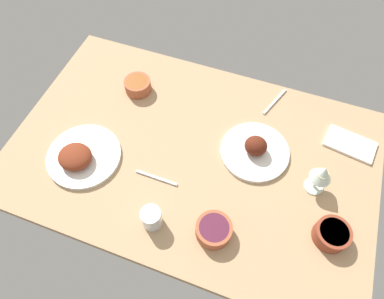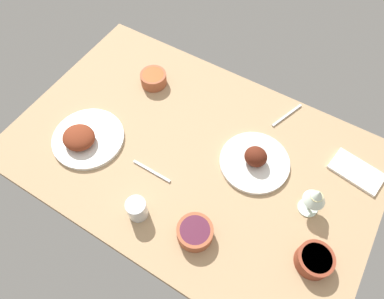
# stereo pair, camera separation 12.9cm
# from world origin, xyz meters

# --- Properties ---
(dining_table) EXTENTS (1.40, 0.90, 0.04)m
(dining_table) POSITION_xyz_m (0.00, 0.00, 0.02)
(dining_table) COLOR tan
(dining_table) RESTS_ON ground
(plate_far_side) EXTENTS (0.28, 0.28, 0.07)m
(plate_far_side) POSITION_xyz_m (0.38, 0.17, 0.06)
(plate_far_side) COLOR silver
(plate_far_side) RESTS_ON dining_table
(plate_center_main) EXTENTS (0.26, 0.26, 0.09)m
(plate_center_main) POSITION_xyz_m (-0.23, -0.08, 0.06)
(plate_center_main) COLOR silver
(plate_center_main) RESTS_ON dining_table
(bowl_soup) EXTENTS (0.11, 0.11, 0.05)m
(bowl_soup) POSITION_xyz_m (0.33, -0.22, 0.07)
(bowl_soup) COLOR #A35133
(bowl_soup) RESTS_ON dining_table
(bowl_pasta) EXTENTS (0.12, 0.12, 0.06)m
(bowl_pasta) POSITION_xyz_m (-0.55, 0.15, 0.07)
(bowl_pasta) COLOR brown
(bowl_pasta) RESTS_ON dining_table
(bowl_onions) EXTENTS (0.12, 0.12, 0.05)m
(bowl_onions) POSITION_xyz_m (-0.18, 0.27, 0.07)
(bowl_onions) COLOR #A35133
(bowl_onions) RESTS_ON dining_table
(wine_glass) EXTENTS (0.08, 0.08, 0.14)m
(wine_glass) POSITION_xyz_m (-0.47, -0.02, 0.14)
(wine_glass) COLOR silver
(wine_glass) RESTS_ON dining_table
(water_tumbler) EXTENTS (0.07, 0.07, 0.08)m
(water_tumbler) POSITION_xyz_m (0.03, 0.31, 0.08)
(water_tumbler) COLOR silver
(water_tumbler) RESTS_ON dining_table
(folded_napkin) EXTENTS (0.20, 0.14, 0.01)m
(folded_napkin) POSITION_xyz_m (-0.57, -0.24, 0.05)
(folded_napkin) COLOR white
(folded_napkin) RESTS_ON dining_table
(fork_loose) EXTENTS (0.16, 0.01, 0.01)m
(fork_loose) POSITION_xyz_m (0.08, 0.15, 0.04)
(fork_loose) COLOR silver
(fork_loose) RESTS_ON dining_table
(spoon_loose) EXTENTS (0.07, 0.16, 0.01)m
(spoon_loose) POSITION_xyz_m (-0.24, -0.35, 0.04)
(spoon_loose) COLOR silver
(spoon_loose) RESTS_ON dining_table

